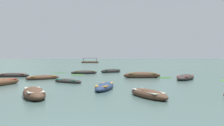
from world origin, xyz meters
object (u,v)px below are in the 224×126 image
rowboat_6 (0,83)px  rowboat_10 (111,71)px  rowboat_3 (148,94)px  rowboat_8 (43,78)px  rowboat_11 (13,75)px  rowboat_0 (84,72)px  rowboat_7 (34,93)px  rowboat_4 (186,77)px  rowboat_9 (68,81)px  rowboat_13 (142,75)px  rowboat_1 (105,87)px  ferry_0 (90,62)px

rowboat_6 → rowboat_10: rowboat_10 is taller
rowboat_3 → rowboat_6: (-11.98, 5.07, 0.04)m
rowboat_3 → rowboat_8: bearing=134.3°
rowboat_8 → rowboat_11: size_ratio=0.93×
rowboat_0 → rowboat_10: size_ratio=1.08×
rowboat_7 → rowboat_10: size_ratio=1.05×
rowboat_4 → rowboat_9: 12.38m
rowboat_0 → rowboat_13: bearing=-36.7°
rowboat_3 → rowboat_8: size_ratio=0.99×
rowboat_6 → rowboat_9: bearing=26.8°
rowboat_4 → rowboat_6: rowboat_6 is taller
rowboat_1 → ferry_0: size_ratio=0.52×
rowboat_8 → rowboat_4: bearing=3.9°
rowboat_6 → rowboat_13: bearing=35.1°
rowboat_3 → rowboat_11: size_ratio=0.93×
rowboat_3 → ferry_0: ferry_0 is taller
rowboat_1 → rowboat_11: bearing=140.2°
rowboat_7 → rowboat_11: bearing=121.3°
rowboat_10 → rowboat_11: bearing=-138.8°
rowboat_10 → ferry_0: size_ratio=0.45×
rowboat_3 → rowboat_8: 14.98m
rowboat_0 → rowboat_9: rowboat_0 is taller
rowboat_1 → ferry_0: (-17.23, 92.41, 0.27)m
rowboat_8 → rowboat_0: bearing=73.0°
rowboat_1 → rowboat_11: (-12.27, 10.23, 0.02)m
rowboat_7 → rowboat_11: rowboat_7 is taller
rowboat_11 → rowboat_1: bearing=-39.8°
rowboat_9 → rowboat_11: 10.20m
rowboat_4 → ferry_0: bearing=106.5°
rowboat_4 → rowboat_1: bearing=-132.5°
rowboat_4 → rowboat_11: 20.08m
rowboat_13 → ferry_0: ferry_0 is taller
rowboat_0 → rowboat_8: size_ratio=1.11×
rowboat_0 → rowboat_11: 9.62m
rowboat_1 → rowboat_9: bearing=132.4°
rowboat_0 → rowboat_9: 12.02m
rowboat_7 → rowboat_8: rowboat_7 is taller
rowboat_6 → ferry_0: 91.04m
rowboat_0 → rowboat_7: size_ratio=1.03×
rowboat_3 → rowboat_9: 10.29m
rowboat_4 → rowboat_11: bearing=174.9°
rowboat_8 → rowboat_9: 4.72m
rowboat_3 → rowboat_10: size_ratio=0.97×
rowboat_4 → rowboat_11: (-20.00, 1.80, -0.02)m
rowboat_9 → rowboat_11: bearing=144.6°
rowboat_3 → rowboat_11: 20.37m
rowboat_1 → rowboat_10: (-1.22, 19.89, 0.05)m
rowboat_1 → rowboat_9: (-3.95, 4.32, -0.04)m
rowboat_13 → ferry_0: bearing=104.0°
rowboat_13 → rowboat_6: bearing=-144.9°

